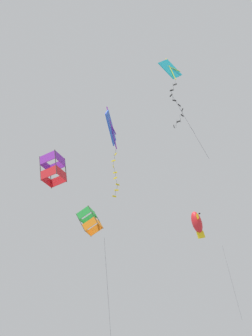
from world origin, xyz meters
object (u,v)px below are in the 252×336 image
object	(u,v)px
kite_box_near_left	(90,222)
kite_fish_far_centre	(197,222)
kite_diamond_upper_right	(171,71)
kite_diamond_highest	(111,128)
kite_box_mid_left	(53,169)

from	to	relation	value
kite_box_near_left	kite_fish_far_centre	bearing A→B (deg)	110.99
kite_fish_far_centre	kite_diamond_upper_right	world-z (taller)	kite_diamond_upper_right
kite_box_near_left	kite_diamond_highest	bearing A→B (deg)	30.33
kite_fish_far_centre	kite_box_near_left	size ratio (longest dim) A/B	0.70
kite_diamond_highest	kite_box_near_left	xyz separation A→B (m)	(1.92, -8.14, -1.03)
kite_diamond_highest	kite_fish_far_centre	world-z (taller)	kite_diamond_highest
kite_box_near_left	kite_diamond_upper_right	bearing A→B (deg)	45.13
kite_box_mid_left	kite_diamond_upper_right	distance (m)	7.19
kite_diamond_upper_right	kite_box_near_left	distance (m)	10.71
kite_fish_far_centre	kite_diamond_highest	bearing A→B (deg)	-34.16
kite_diamond_highest	kite_fish_far_centre	distance (m)	9.75
kite_diamond_highest	kite_diamond_upper_right	bearing A→B (deg)	74.96
kite_diamond_upper_right	kite_box_near_left	size ratio (longest dim) A/B	0.61
kite_fish_far_centre	kite_box_mid_left	bearing A→B (deg)	-52.51
kite_fish_far_centre	kite_box_near_left	xyz separation A→B (m)	(6.42, 0.44, -0.01)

